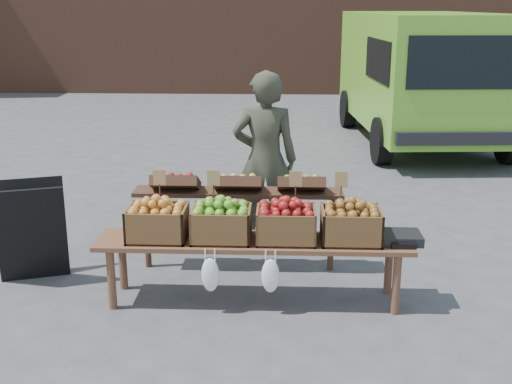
# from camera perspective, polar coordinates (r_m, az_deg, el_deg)

# --- Properties ---
(ground) EXTENTS (80.00, 80.00, 0.00)m
(ground) POSITION_cam_1_polar(r_m,az_deg,el_deg) (6.03, 0.16, -8.25)
(ground) COLOR #48484A
(delivery_van) EXTENTS (2.77, 5.41, 2.35)m
(delivery_van) POSITION_cam_1_polar(r_m,az_deg,el_deg) (12.28, 14.47, 9.66)
(delivery_van) COLOR #64B02A
(delivery_van) RESTS_ON ground
(vendor) EXTENTS (0.69, 0.45, 1.87)m
(vendor) POSITION_cam_1_polar(r_m,az_deg,el_deg) (6.73, 0.80, 2.85)
(vendor) COLOR #353829
(vendor) RESTS_ON ground
(chalkboard_sign) EXTENTS (0.70, 0.53, 0.95)m
(chalkboard_sign) POSITION_cam_1_polar(r_m,az_deg,el_deg) (6.36, -19.31, -3.25)
(chalkboard_sign) COLOR black
(chalkboard_sign) RESTS_ON ground
(back_table) EXTENTS (2.10, 0.44, 1.04)m
(back_table) POSITION_cam_1_polar(r_m,az_deg,el_deg) (6.21, -1.57, -2.33)
(back_table) COLOR #3E2518
(back_table) RESTS_ON ground
(display_bench) EXTENTS (2.70, 0.56, 0.57)m
(display_bench) POSITION_cam_1_polar(r_m,az_deg,el_deg) (5.62, -0.21, -6.99)
(display_bench) COLOR brown
(display_bench) RESTS_ON ground
(crate_golden_apples) EXTENTS (0.50, 0.40, 0.28)m
(crate_golden_apples) POSITION_cam_1_polar(r_m,az_deg,el_deg) (5.56, -8.75, -2.75)
(crate_golden_apples) COLOR gold
(crate_golden_apples) RESTS_ON display_bench
(crate_russet_pears) EXTENTS (0.50, 0.40, 0.28)m
(crate_russet_pears) POSITION_cam_1_polar(r_m,az_deg,el_deg) (5.48, -3.09, -2.85)
(crate_russet_pears) COLOR #4D851B
(crate_russet_pears) RESTS_ON display_bench
(crate_red_apples) EXTENTS (0.50, 0.40, 0.28)m
(crate_red_apples) POSITION_cam_1_polar(r_m,az_deg,el_deg) (5.46, 2.68, -2.93)
(crate_red_apples) COLOR maroon
(crate_red_apples) RESTS_ON display_bench
(crate_green_apples) EXTENTS (0.50, 0.40, 0.28)m
(crate_green_apples) POSITION_cam_1_polar(r_m,az_deg,el_deg) (5.49, 8.44, -2.98)
(crate_green_apples) COLOR olive
(crate_green_apples) RESTS_ON display_bench
(weighing_scale) EXTENTS (0.34, 0.30, 0.08)m
(weighing_scale) POSITION_cam_1_polar(r_m,az_deg,el_deg) (5.59, 12.74, -3.96)
(weighing_scale) COLOR black
(weighing_scale) RESTS_ON display_bench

